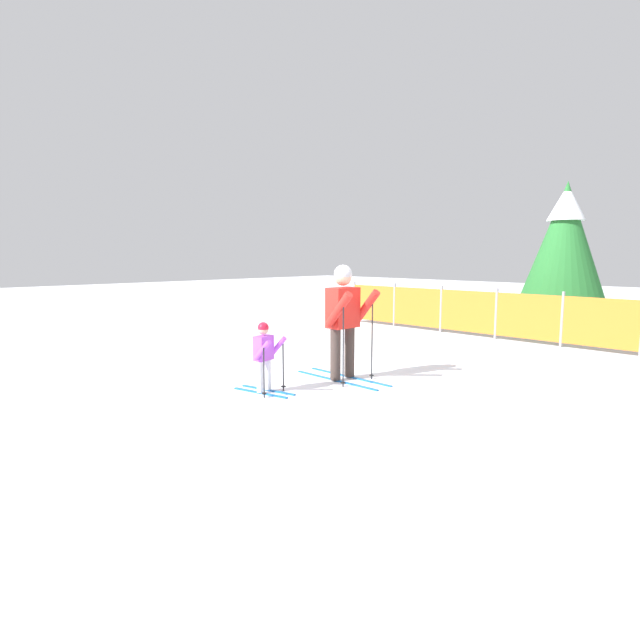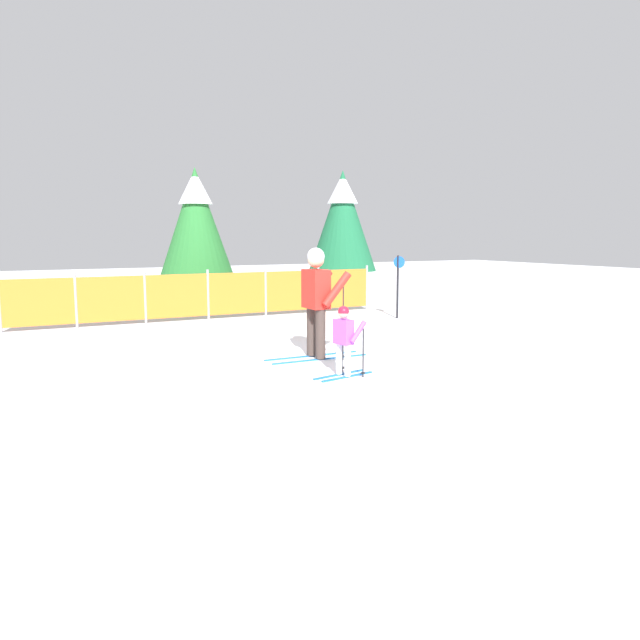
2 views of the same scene
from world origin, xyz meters
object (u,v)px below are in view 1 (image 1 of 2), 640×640
object	(u,v)px
skier_adult	(344,312)
safety_fence	(496,314)
skier_child	(264,352)
conifer_near	(565,239)

from	to	relation	value
skier_adult	safety_fence	size ratio (longest dim) A/B	0.20
skier_child	conifer_near	world-z (taller)	conifer_near
safety_fence	conifer_near	size ratio (longest dim) A/B	2.33
conifer_near	safety_fence	bearing A→B (deg)	-101.29
safety_fence	conifer_near	xyz separation A→B (m)	(0.51, 2.57, 1.78)
skier_adult	skier_child	size ratio (longest dim) A/B	1.78
skier_adult	skier_child	bearing A→B (deg)	-101.09
skier_adult	safety_fence	distance (m)	5.41
skier_adult	safety_fence	bearing A→B (deg)	91.69
skier_adult	skier_child	xyz separation A→B (m)	(-0.27, -1.36, -0.49)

